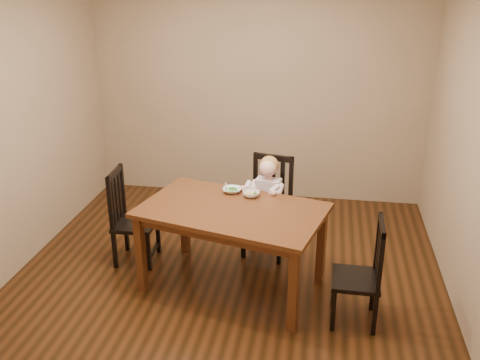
% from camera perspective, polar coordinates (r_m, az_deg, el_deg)
% --- Properties ---
extents(room, '(4.01, 4.01, 2.71)m').
position_cam_1_polar(room, '(4.56, -1.42, 4.35)').
color(room, '#43220E').
rests_on(room, ground).
extents(dining_table, '(1.74, 1.29, 0.78)m').
position_cam_1_polar(dining_table, '(4.66, -0.85, -4.05)').
color(dining_table, '#43290F').
rests_on(dining_table, room).
extents(chair_child, '(0.50, 0.49, 1.00)m').
position_cam_1_polar(chair_child, '(5.35, 3.09, -2.98)').
color(chair_child, black).
rests_on(chair_child, room).
extents(chair_left, '(0.40, 0.42, 0.94)m').
position_cam_1_polar(chair_left, '(5.30, -11.62, -4.03)').
color(chair_left, black).
rests_on(chair_left, room).
extents(chair_right, '(0.38, 0.40, 0.91)m').
position_cam_1_polar(chair_right, '(4.44, 12.87, -9.79)').
color(chair_right, black).
rests_on(chair_right, room).
extents(toddler, '(0.39, 0.45, 0.55)m').
position_cam_1_polar(toddler, '(5.25, 2.95, -1.80)').
color(toddler, silver).
rests_on(toddler, chair_child).
extents(bowl_peas, '(0.19, 0.19, 0.04)m').
position_cam_1_polar(bowl_peas, '(4.93, -0.86, -1.09)').
color(bowl_peas, silver).
rests_on(bowl_peas, dining_table).
extents(bowl_veg, '(0.17, 0.17, 0.05)m').
position_cam_1_polar(bowl_veg, '(4.84, 1.21, -1.50)').
color(bowl_veg, silver).
rests_on(bowl_veg, dining_table).
extents(fork, '(0.07, 0.12, 0.05)m').
position_cam_1_polar(fork, '(4.92, -1.38, -0.85)').
color(fork, silver).
rests_on(fork, bowl_peas).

